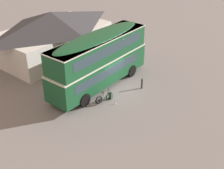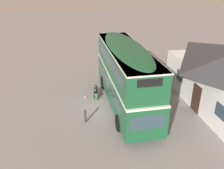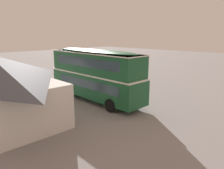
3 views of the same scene
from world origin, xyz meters
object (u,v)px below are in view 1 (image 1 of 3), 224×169
(touring_bicycle, at_px, (104,98))
(backpack_on_ground, at_px, (111,95))
(double_decker_bus, at_px, (99,58))
(kerb_bollard, at_px, (142,83))
(water_bottle_clear_plastic, at_px, (115,103))

(touring_bicycle, bearing_deg, backpack_on_ground, -9.98)
(double_decker_bus, relative_size, touring_bicycle, 6.32)
(kerb_bollard, bearing_deg, touring_bicycle, 161.04)
(double_decker_bus, bearing_deg, touring_bicycle, -134.07)
(touring_bicycle, height_order, backpack_on_ground, touring_bicycle)
(touring_bicycle, distance_m, water_bottle_clear_plastic, 0.99)
(backpack_on_ground, xyz_separation_m, kerb_bollard, (2.99, -1.15, 0.20))
(double_decker_bus, xyz_separation_m, kerb_bollard, (1.82, -3.26, -2.15))
(water_bottle_clear_plastic, bearing_deg, kerb_bollard, -6.15)
(double_decker_bus, bearing_deg, backpack_on_ground, -118.99)
(kerb_bollard, bearing_deg, double_decker_bus, 119.12)
(water_bottle_clear_plastic, xyz_separation_m, kerb_bollard, (3.44, -0.37, 0.38))
(double_decker_bus, distance_m, touring_bicycle, 3.57)
(double_decker_bus, height_order, kerb_bollard, double_decker_bus)
(touring_bicycle, xyz_separation_m, water_bottle_clear_plastic, (0.29, -0.91, -0.25))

